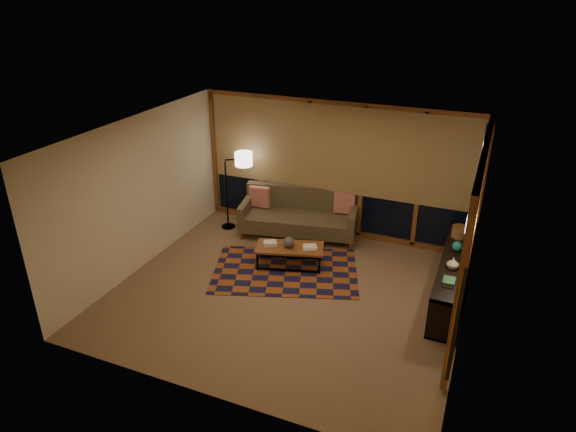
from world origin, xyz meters
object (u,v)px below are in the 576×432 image
at_px(coffee_table, 290,256).
at_px(bookshelf, 452,276).
at_px(sofa, 299,215).
at_px(floor_lamp, 226,191).

bearing_deg(coffee_table, bookshelf, -12.60).
distance_m(sofa, bookshelf, 3.24).
bearing_deg(bookshelf, coffee_table, -176.20).
bearing_deg(floor_lamp, sofa, -25.03).
bearing_deg(sofa, coffee_table, -87.25).
distance_m(coffee_table, floor_lamp, 2.14).
xyz_separation_m(sofa, bookshelf, (3.08, -1.00, -0.13)).
bearing_deg(coffee_table, floor_lamp, 134.84).
relative_size(sofa, bookshelf, 0.85).
bearing_deg(sofa, floor_lamp, 176.39).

